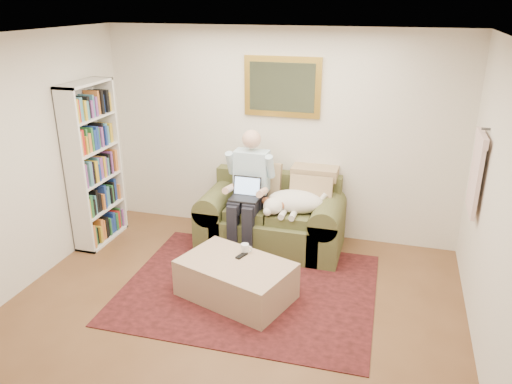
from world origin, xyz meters
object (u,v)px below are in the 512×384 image
at_px(coffee_mug, 245,248).
at_px(sleeping_dog, 295,201).
at_px(laptop, 246,193).
at_px(ottoman, 236,280).
at_px(bookshelf, 94,165).
at_px(sofa, 271,223).
at_px(seated_man, 247,193).

bearing_deg(coffee_mug, sleeping_dog, 69.34).
height_order(laptop, sleeping_dog, laptop).
xyz_separation_m(sleeping_dog, ottoman, (-0.37, -1.13, -0.46)).
relative_size(ottoman, bookshelf, 0.55).
relative_size(laptop, sleeping_dog, 0.47).
height_order(sofa, coffee_mug, sofa).
distance_m(sofa, coffee_mug, 1.01).
relative_size(coffee_mug, bookshelf, 0.05).
height_order(laptop, ottoman, laptop).
height_order(seated_man, ottoman, seated_man).
xyz_separation_m(seated_man, sleeping_dog, (0.57, 0.07, -0.07)).
xyz_separation_m(sofa, laptop, (-0.26, -0.23, 0.46)).
bearing_deg(bookshelf, sofa, 11.34).
distance_m(ottoman, coffee_mug, 0.34).
xyz_separation_m(sofa, ottoman, (-0.06, -1.22, -0.10)).
relative_size(seated_man, coffee_mug, 14.57).
distance_m(sofa, seated_man, 0.53).
bearing_deg(sleeping_dog, coffee_mug, -110.66).
bearing_deg(laptop, ottoman, -78.66).
relative_size(ottoman, coffee_mug, 11.07).
relative_size(seated_man, bookshelf, 0.73).
height_order(laptop, bookshelf, bookshelf).
xyz_separation_m(seated_man, laptop, (-0.00, -0.07, 0.04)).
bearing_deg(laptop, seated_man, 90.00).
xyz_separation_m(sleeping_dog, coffee_mug, (-0.34, -0.91, -0.21)).
height_order(sofa, laptop, laptop).
bearing_deg(seated_man, bookshelf, -171.82).
relative_size(laptop, bookshelf, 0.17).
distance_m(sleeping_dog, ottoman, 1.28).
xyz_separation_m(seated_man, bookshelf, (-1.87, -0.27, 0.27)).
distance_m(seated_man, sleeping_dog, 0.58).
height_order(coffee_mug, bookshelf, bookshelf).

